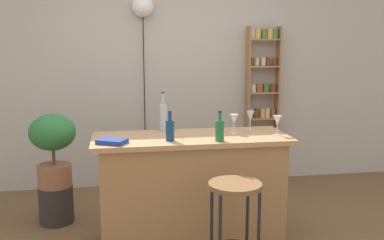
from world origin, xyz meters
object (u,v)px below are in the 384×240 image
Objects in this scene: wine_glass_center at (250,116)px; pendant_globe_light at (143,8)px; plant_stool at (56,204)px; bottle_wine_red at (220,130)px; spice_shelf at (262,98)px; wine_glass_right at (277,121)px; bar_stool at (235,207)px; wine_glass_left at (234,120)px; bottle_vinegar at (163,117)px; cookbook at (112,141)px; bottle_olive_oil at (170,130)px; potted_plant at (53,144)px.

wine_glass_center is 0.07× the size of pendant_globe_light.
bottle_wine_red is (1.38, -0.82, 0.83)m from plant_stool.
spice_shelf is 1.41m from wine_glass_center.
spice_shelf is 1.96m from bottle_wine_red.
bar_stool is at bearing -130.97° from wine_glass_right.
wine_glass_right is at bearing -21.99° from wine_glass_left.
bar_stool is 2.08× the size of bottle_vinegar.
bottle_vinegar is 0.61m from wine_glass_left.
wine_glass_left and wine_glass_right have the same top height.
bottle_vinegar reaches higher than bar_stool.
bottle_wine_red reaches higher than cookbook.
cookbook is (-1.02, -0.23, -0.10)m from wine_glass_left.
wine_glass_left is at bearing 158.01° from wine_glass_right.
bottle_olive_oil is 0.37m from bottle_vinegar.
spice_shelf is 2.49m from potted_plant.
cookbook is (0.55, -0.77, 0.17)m from potted_plant.
cookbook is at bearing -138.09° from bottle_vinegar.
pendant_globe_light is (-0.08, 1.32, 1.00)m from bottle_vinegar.
bottle_wine_red is (-0.01, 0.45, 0.46)m from bar_stool.
bar_stool is 0.90m from wine_glass_left.
spice_shelf is (0.91, 2.18, 0.48)m from bar_stool.
wine_glass_left is at bearing 40.62° from cookbook.
bottle_wine_red reaches higher than plant_stool.
bottle_vinegar is (0.98, -0.38, 0.29)m from potted_plant.
wine_glass_center is at bearing 67.12° from bar_stool.
potted_plant is 1.09m from bottle_vinegar.
bottle_vinegar is (0.98, -0.38, 0.87)m from plant_stool.
bottle_wine_red is 2.10m from pendant_globe_light.
bottle_wine_red is 0.60m from bottle_vinegar.
spice_shelf reaches higher than wine_glass_left.
potted_plant is 4.16× the size of wine_glass_right.
bottle_olive_oil is at bearing -87.66° from bottle_vinegar.
cookbook is at bearing -162.98° from wine_glass_center.
wine_glass_center is at bearing 48.33° from bottle_wine_red.
wine_glass_right is at bearing -62.09° from wine_glass_center.
potted_plant reaches higher than cookbook.
bottle_vinegar is at bearing -86.60° from pendant_globe_light.
potted_plant is at bearing -158.48° from spice_shelf.
spice_shelf is 11.36× the size of wine_glass_left.
spice_shelf is 2.43m from cookbook.
potted_plant is at bearing 143.31° from bottle_olive_oil.
bar_stool is at bearing -42.48° from potted_plant.
wine_glass_right is (0.15, -0.28, 0.00)m from wine_glass_center.
bottle_wine_red is at bearing -164.55° from wine_glass_right.
bottle_wine_red is at bearing -123.95° from wine_glass_left.
wine_glass_left reaches higher than cookbook.
spice_shelf is 5.38× the size of bottle_vinegar.
bar_stool is 4.38× the size of wine_glass_right.
bottle_wine_red reaches higher than wine_glass_left.
bar_stool is 4.38× the size of wine_glass_left.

